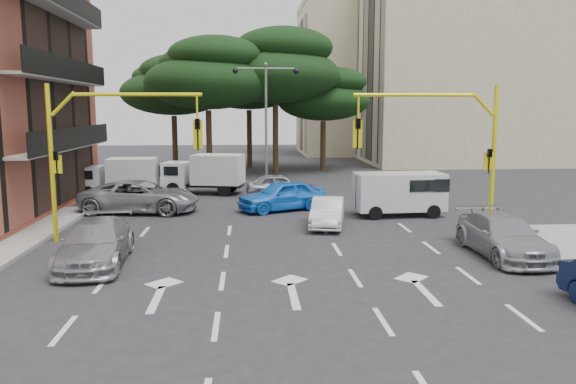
% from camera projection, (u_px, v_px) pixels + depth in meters
% --- Properties ---
extents(ground, '(120.00, 120.00, 0.00)m').
position_uv_depth(ground, '(282.00, 250.00, 20.26)').
color(ground, '#28282B').
rests_on(ground, ground).
extents(median_strip, '(1.40, 6.00, 0.15)m').
position_uv_depth(median_strip, '(266.00, 187.00, 36.03)').
color(median_strip, gray).
rests_on(median_strip, ground).
extents(apartment_beige_near, '(20.20, 12.15, 18.70)m').
position_uv_depth(apartment_beige_near, '(475.00, 62.00, 51.89)').
color(apartment_beige_near, '#C0B090').
rests_on(apartment_beige_near, ground).
extents(apartment_beige_far, '(16.20, 12.15, 16.70)m').
position_uv_depth(apartment_beige_far, '(372.00, 79.00, 63.37)').
color(apartment_beige_far, '#C0B090').
rests_on(apartment_beige_far, ground).
extents(pine_left_near, '(9.15, 9.15, 10.23)m').
position_uv_depth(pine_left_near, '(208.00, 73.00, 40.51)').
color(pine_left_near, '#382616').
rests_on(pine_left_near, ground).
extents(pine_center, '(9.98, 9.98, 11.16)m').
position_uv_depth(pine_center, '(276.00, 66.00, 42.75)').
color(pine_center, '#382616').
rests_on(pine_center, ground).
extents(pine_left_far, '(8.32, 8.32, 9.30)m').
position_uv_depth(pine_left_far, '(174.00, 85.00, 44.34)').
color(pine_left_far, '#382616').
rests_on(pine_left_far, ground).
extents(pine_right, '(7.49, 7.49, 8.37)m').
position_uv_depth(pine_right, '(324.00, 94.00, 45.31)').
color(pine_right, '#382616').
rests_on(pine_right, ground).
extents(pine_back, '(9.15, 9.15, 10.23)m').
position_uv_depth(pine_back, '(250.00, 78.00, 47.64)').
color(pine_back, '#382616').
rests_on(pine_back, ground).
extents(signal_mast_right, '(5.79, 0.37, 6.00)m').
position_uv_depth(signal_mast_right, '(450.00, 139.00, 22.15)').
color(signal_mast_right, yellow).
rests_on(signal_mast_right, ground).
extents(signal_mast_left, '(5.79, 0.37, 6.00)m').
position_uv_depth(signal_mast_left, '(99.00, 140.00, 21.16)').
color(signal_mast_left, yellow).
rests_on(signal_mast_left, ground).
extents(street_lamp_center, '(4.16, 0.36, 7.77)m').
position_uv_depth(street_lamp_center, '(266.00, 103.00, 35.24)').
color(street_lamp_center, slate).
rests_on(street_lamp_center, median_strip).
extents(car_white_hatch, '(2.06, 3.99, 1.25)m').
position_uv_depth(car_white_hatch, '(328.00, 212.00, 24.34)').
color(car_white_hatch, silver).
rests_on(car_white_hatch, ground).
extents(car_blue_compact, '(4.82, 3.48, 1.52)m').
position_uv_depth(car_blue_compact, '(282.00, 195.00, 28.13)').
color(car_blue_compact, blue).
rests_on(car_blue_compact, ground).
extents(car_silver_wagon, '(2.30, 5.04, 1.43)m').
position_uv_depth(car_silver_wagon, '(96.00, 243.00, 18.35)').
color(car_silver_wagon, '#95989C').
rests_on(car_silver_wagon, ground).
extents(car_silver_cross_a, '(6.00, 3.31, 1.59)m').
position_uv_depth(car_silver_cross_a, '(140.00, 196.00, 27.59)').
color(car_silver_cross_a, gray).
rests_on(car_silver_cross_a, ground).
extents(car_silver_cross_b, '(3.98, 1.76, 1.33)m').
position_uv_depth(car_silver_cross_b, '(280.00, 185.00, 32.57)').
color(car_silver_cross_b, '#919498').
rests_on(car_silver_cross_b, ground).
extents(car_silver_parked, '(2.02, 4.90, 1.42)m').
position_uv_depth(car_silver_parked, '(503.00, 236.00, 19.41)').
color(car_silver_parked, '#999BA0').
rests_on(car_silver_parked, ground).
extents(van_white, '(4.28, 2.12, 2.09)m').
position_uv_depth(van_white, '(399.00, 194.00, 26.71)').
color(van_white, silver).
rests_on(van_white, ground).
extents(box_truck_a, '(4.57, 2.02, 2.22)m').
position_uv_depth(box_truck_a, '(118.00, 177.00, 32.70)').
color(box_truck_a, silver).
rests_on(box_truck_a, ground).
extents(box_truck_b, '(5.14, 2.97, 2.37)m').
position_uv_depth(box_truck_b, '(204.00, 174.00, 33.59)').
color(box_truck_b, silver).
rests_on(box_truck_b, ground).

